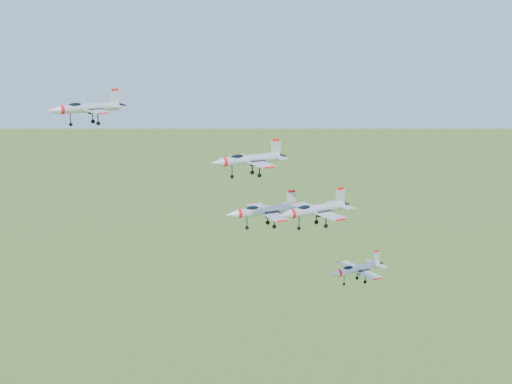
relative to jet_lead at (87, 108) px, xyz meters
name	(u,v)px	position (x,y,z in m)	size (l,w,h in m)	color
jet_lead	(87,108)	(0.00, 0.00, 0.00)	(11.53, 9.56, 3.08)	#B8BCC6
jet_left_high	(249,159)	(19.69, -10.94, -7.21)	(12.11, 9.93, 3.25)	#B8BCC6
jet_right_high	(315,210)	(19.25, -29.24, -10.05)	(10.61, 8.78, 2.83)	#B8BCC6
jet_left_low	(264,210)	(27.29, -1.34, -18.04)	(13.68, 11.31, 3.66)	#B8BCC6
jet_right_low	(356,269)	(34.05, -17.73, -23.84)	(10.43, 8.63, 2.79)	#B8BCC6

